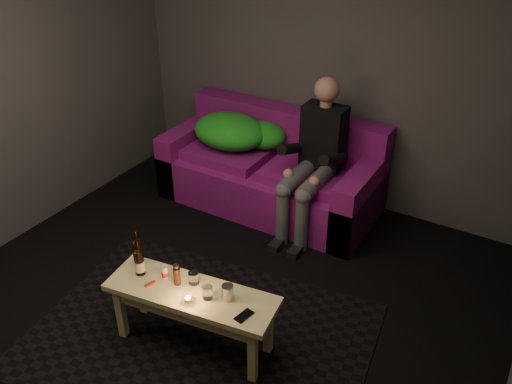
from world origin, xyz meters
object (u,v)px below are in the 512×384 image
person (315,156)px  beer_bottle_a (138,252)px  sofa (272,173)px  steel_cup (228,292)px  coffee_table (192,301)px  beer_bottle_b (139,261)px

person → beer_bottle_a: size_ratio=4.89×
person → beer_bottle_a: bearing=-107.3°
sofa → steel_cup: bearing=-69.0°
person → coffee_table: size_ratio=1.14×
sofa → steel_cup: (0.70, -1.82, 0.20)m
beer_bottle_b → steel_cup: beer_bottle_b is taller
person → beer_bottle_b: (-0.44, -1.75, -0.13)m
beer_bottle_b → person: bearing=75.9°
steel_cup → beer_bottle_a: bearing=-178.8°
person → coffee_table: (-0.04, -1.72, -0.31)m
beer_bottle_b → sofa: bearing=91.8°
coffee_table → beer_bottle_b: size_ratio=4.30×
coffee_table → beer_bottle_a: bearing=174.3°
person → beer_bottle_b: person is taller
beer_bottle_b → steel_cup: 0.65m
sofa → coffee_table: sofa is taller
beer_bottle_b → steel_cup: size_ratio=2.64×
beer_bottle_a → steel_cup: size_ratio=2.64×
beer_bottle_a → steel_cup: beer_bottle_a is taller
coffee_table → steel_cup: (0.24, 0.06, 0.14)m
sofa → beer_bottle_a: bearing=-90.6°
beer_bottle_b → steel_cup: bearing=8.1°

